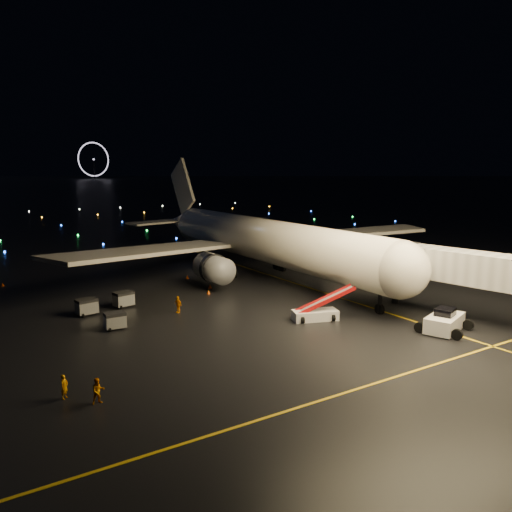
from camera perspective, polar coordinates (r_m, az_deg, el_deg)
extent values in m
cube|color=gold|center=(61.49, 5.43, -3.42)|extent=(0.25, 80.00, 0.02)
cube|color=gold|center=(32.93, 8.67, -15.64)|extent=(60.00, 0.25, 0.02)
cube|color=silver|center=(47.27, 20.75, -6.84)|extent=(4.93, 3.67, 2.10)
imported|color=#F58F00|center=(34.24, -21.06, -13.75)|extent=(0.68, 0.67, 1.58)
imported|color=#F58F00|center=(32.91, -17.60, -14.48)|extent=(0.82, 0.65, 1.63)
imported|color=#F58F00|center=(50.48, -8.90, -5.49)|extent=(0.69, 1.07, 1.69)
cone|color=#F14F05|center=(60.26, -5.28, -3.45)|extent=(0.58, 0.58, 0.53)
cone|color=#F14F05|center=(65.72, -7.85, -2.38)|extent=(0.60, 0.60, 0.53)
cone|color=#F14F05|center=(57.61, -5.46, -4.12)|extent=(0.50, 0.50, 0.46)
cone|color=#F14F05|center=(68.53, -26.97, -2.91)|extent=(0.46, 0.46, 0.44)
cube|color=gray|center=(53.71, -14.90, -4.81)|extent=(2.12, 1.67, 1.61)
cube|color=gray|center=(46.66, -15.81, -7.15)|extent=(1.84, 1.32, 1.52)
cube|color=gray|center=(51.84, -18.79, -5.54)|extent=(2.08, 1.60, 1.62)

